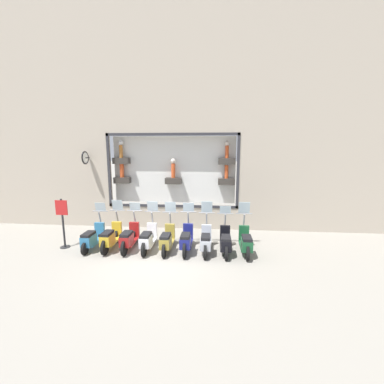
% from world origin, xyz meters
% --- Properties ---
extents(ground_plane, '(120.00, 120.00, 0.00)m').
position_xyz_m(ground_plane, '(0.00, 0.00, 0.00)').
color(ground_plane, gray).
extents(building_facade, '(1.22, 36.00, 9.91)m').
position_xyz_m(building_facade, '(3.60, 0.00, 5.07)').
color(building_facade, '#ADA08E').
rests_on(building_facade, ground_plane).
extents(scooter_green_0, '(1.80, 0.61, 1.70)m').
position_xyz_m(scooter_green_0, '(0.74, -3.03, 0.44)').
color(scooter_green_0, black).
rests_on(scooter_green_0, ground_plane).
extents(scooter_black_1, '(1.79, 0.61, 1.53)m').
position_xyz_m(scooter_black_1, '(0.74, -2.33, 0.42)').
color(scooter_black_1, black).
rests_on(scooter_black_1, ground_plane).
extents(scooter_silver_2, '(1.80, 0.60, 1.70)m').
position_xyz_m(scooter_silver_2, '(0.74, -1.63, 0.43)').
color(scooter_silver_2, black).
rests_on(scooter_silver_2, ground_plane).
extents(scooter_navy_3, '(1.81, 0.60, 1.63)m').
position_xyz_m(scooter_navy_3, '(0.75, -0.93, 0.44)').
color(scooter_navy_3, black).
rests_on(scooter_navy_3, ground_plane).
extents(scooter_olive_4, '(1.80, 0.60, 1.65)m').
position_xyz_m(scooter_olive_4, '(0.74, -0.23, 0.43)').
color(scooter_olive_4, black).
rests_on(scooter_olive_4, ground_plane).
extents(scooter_white_5, '(1.80, 0.60, 1.66)m').
position_xyz_m(scooter_white_5, '(0.74, 0.48, 0.44)').
color(scooter_white_5, black).
rests_on(scooter_white_5, ground_plane).
extents(scooter_red_6, '(1.81, 0.60, 1.60)m').
position_xyz_m(scooter_red_6, '(0.75, 1.18, 0.45)').
color(scooter_red_6, black).
rests_on(scooter_red_6, ground_plane).
extents(scooter_yellow_7, '(1.81, 0.61, 1.69)m').
position_xyz_m(scooter_yellow_7, '(0.75, 1.88, 0.45)').
color(scooter_yellow_7, black).
rests_on(scooter_yellow_7, ground_plane).
extents(scooter_teal_8, '(1.79, 0.61, 1.57)m').
position_xyz_m(scooter_teal_8, '(0.74, 2.58, 0.41)').
color(scooter_teal_8, black).
rests_on(scooter_teal_8, ground_plane).
extents(shop_sign_post, '(0.36, 0.45, 1.86)m').
position_xyz_m(shop_sign_post, '(0.74, 3.67, 1.01)').
color(shop_sign_post, '#232326').
rests_on(shop_sign_post, ground_plane).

